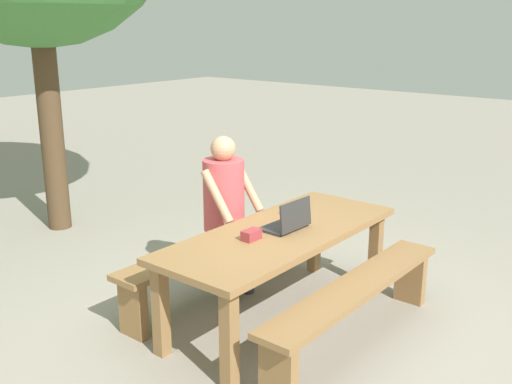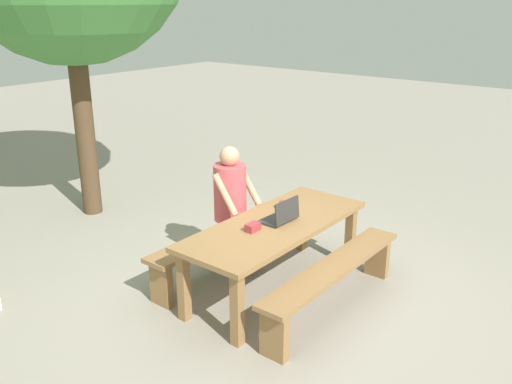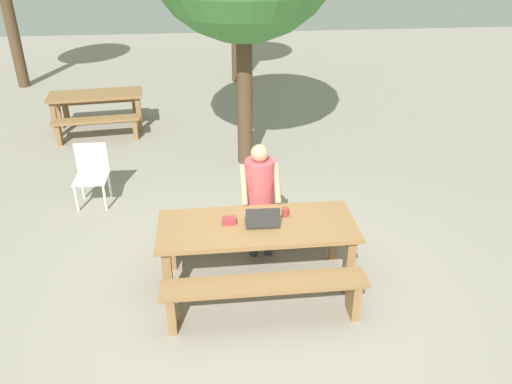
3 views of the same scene
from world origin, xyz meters
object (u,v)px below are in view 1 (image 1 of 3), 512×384
picnic_table_front (280,243)px  person_seated (227,202)px  laptop (288,222)px  coffee_mug (290,211)px  small_pouch (251,235)px

picnic_table_front → person_seated: (0.10, 0.63, 0.18)m
laptop → coffee_mug: bearing=-145.2°
small_pouch → coffee_mug: size_ratio=1.59×
person_seated → small_pouch: bearing=-123.7°
picnic_table_front → coffee_mug: coffee_mug is taller
coffee_mug → person_seated: bearing=114.6°
laptop → person_seated: person_seated is taller
laptop → coffee_mug: size_ratio=3.99×
small_pouch → person_seated: (0.39, 0.58, 0.04)m
laptop → small_pouch: laptop is taller
picnic_table_front → laptop: 0.17m
laptop → small_pouch: size_ratio=2.51×
laptop → person_seated: bearing=-92.1°
picnic_table_front → laptop: bearing=-29.9°
small_pouch → person_seated: person_seated is taller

